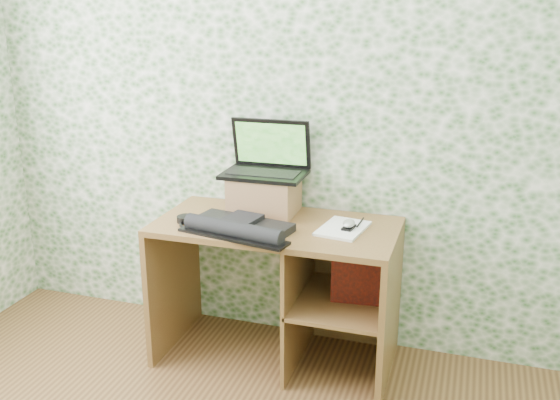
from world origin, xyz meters
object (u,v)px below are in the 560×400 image
(desk, at_px, (292,273))
(riser, at_px, (264,195))
(keyboard, at_px, (239,227))
(laptop, at_px, (267,162))
(notepad, at_px, (343,228))

(desk, relative_size, riser, 3.64)
(riser, bearing_deg, keyboard, -94.01)
(desk, height_order, keyboard, keyboard)
(laptop, height_order, notepad, laptop)
(keyboard, distance_m, notepad, 0.50)
(laptop, bearing_deg, desk, -41.10)
(laptop, bearing_deg, keyboard, -94.19)
(laptop, distance_m, keyboard, 0.43)
(desk, relative_size, laptop, 2.85)
(laptop, bearing_deg, riser, -90.68)
(desk, xyz_separation_m, laptop, (-0.19, 0.16, 0.53))
(desk, height_order, laptop, laptop)
(riser, xyz_separation_m, laptop, (0.00, 0.04, 0.16))
(desk, xyz_separation_m, notepad, (0.26, -0.01, 0.28))
(laptop, relative_size, keyboard, 0.74)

